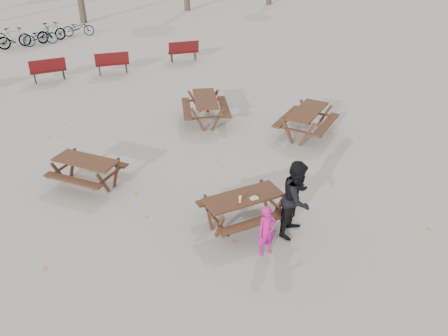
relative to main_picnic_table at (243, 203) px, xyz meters
name	(u,v)px	position (x,y,z in m)	size (l,w,h in m)	color
ground	(243,223)	(0.00, 0.00, -0.59)	(80.00, 80.00, 0.00)	gray
main_picnic_table	(243,203)	(0.00, 0.00, 0.00)	(1.80, 1.45, 0.78)	#351C13
food_tray	(254,198)	(0.17, -0.20, 0.21)	(0.18, 0.11, 0.04)	silver
bread_roll	(254,197)	(0.17, -0.20, 0.25)	(0.14, 0.06, 0.05)	tan
soda_bottle	(240,199)	(-0.18, -0.17, 0.26)	(0.07, 0.07, 0.17)	silver
child	(267,231)	(-0.06, -1.13, 0.01)	(0.43, 0.28, 1.19)	#C4187F
adult	(297,198)	(0.92, -0.78, 0.33)	(0.89, 0.69, 1.83)	black
picnic_table_east	(306,122)	(4.19, 3.36, -0.16)	(2.00, 1.61, 0.86)	#351C13
picnic_table_north	(87,172)	(-2.89, 3.41, -0.21)	(1.73, 1.39, 0.74)	#351C13
picnic_table_far	(206,109)	(1.69, 5.85, -0.16)	(1.98, 1.60, 0.85)	#351C13
park_bench_row	(82,66)	(-1.26, 12.72, -0.07)	(11.45, 1.31, 1.03)	maroon
bicycle_row	(35,34)	(-2.51, 20.13, -0.08)	(6.79, 2.30, 1.10)	black
fallen_leaves	(216,171)	(0.50, 2.50, -0.58)	(11.00, 11.00, 0.01)	#AD8E29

